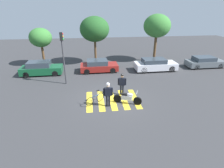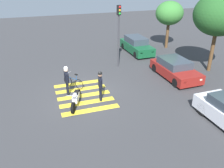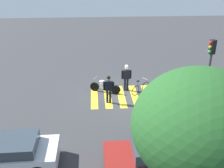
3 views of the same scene
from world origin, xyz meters
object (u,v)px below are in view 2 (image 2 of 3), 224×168
police_motorcycle (76,99)px  officer_on_foot (100,84)px  leaning_bicycle (73,82)px  traffic_light_pole (119,27)px  car_green_compact (136,45)px  officer_by_motorcycle (67,78)px  car_maroon_wagon (175,69)px

police_motorcycle → officer_on_foot: (-0.15, 1.50, 0.63)m
leaning_bicycle → traffic_light_pole: (-2.59, 4.08, 2.76)m
car_green_compact → leaning_bicycle: bearing=-51.7°
police_motorcycle → officer_by_motorcycle: (-1.47, -0.24, 0.65)m
traffic_light_pole → police_motorcycle: bearing=-41.3°
car_maroon_wagon → car_green_compact: bearing=-177.3°
police_motorcycle → officer_on_foot: bearing=95.8°
police_motorcycle → officer_on_foot: size_ratio=1.11×
leaning_bicycle → traffic_light_pole: 5.56m
police_motorcycle → traffic_light_pole: size_ratio=0.43×
officer_by_motorcycle → car_maroon_wagon: officer_by_motorcycle is taller
officer_on_foot → car_green_compact: officer_on_foot is taller
leaning_bicycle → officer_on_foot: size_ratio=0.74×
officer_by_motorcycle → car_maroon_wagon: 7.77m
traffic_light_pole → car_green_compact: bearing=135.3°
car_maroon_wagon → traffic_light_pole: 5.17m
police_motorcycle → leaning_bicycle: police_motorcycle is taller
officer_on_foot → officer_by_motorcycle: officer_by_motorcycle is taller
car_green_compact → traffic_light_pole: traffic_light_pole is taller
car_green_compact → traffic_light_pole: (2.88, -2.85, 2.46)m
police_motorcycle → officer_on_foot: 1.63m
officer_on_foot → car_maroon_wagon: (-1.57, 6.01, -0.45)m
officer_on_foot → traffic_light_pole: size_ratio=0.39×
officer_on_foot → car_green_compact: 9.62m
officer_on_foot → traffic_light_pole: traffic_light_pole is taller
officer_by_motorcycle → police_motorcycle: bearing=9.2°
officer_by_motorcycle → leaning_bicycle: bearing=150.1°
car_green_compact → officer_on_foot: bearing=-36.6°
leaning_bicycle → traffic_light_pole: bearing=122.4°
leaning_bicycle → car_green_compact: bearing=128.3°
officer_by_motorcycle → car_green_compact: officer_by_motorcycle is taller
leaning_bicycle → car_maroon_wagon: 7.25m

